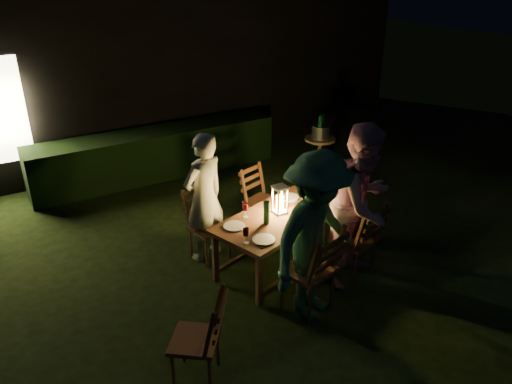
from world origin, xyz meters
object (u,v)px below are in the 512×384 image
dining_table (280,221)px  chair_near_left (309,284)px  bottle_bucket_a (320,130)px  lantern (280,201)px  person_opp_left (316,237)px  bottle_bucket_b (322,128)px  chair_spare (198,353)px  person_house_side (204,198)px  chair_near_right (354,251)px  person_opp_right (363,204)px  chair_far_left (209,237)px  chair_far_right (262,210)px  ice_bucket (321,132)px  chair_end (336,209)px  bottle_table (266,213)px  side_table (320,143)px

dining_table → chair_near_left: chair_near_left is taller
bottle_bucket_a → lantern: bearing=-137.2°
person_opp_left → bottle_bucket_b: 3.72m
chair_spare → person_house_side: 2.10m
chair_near_right → person_opp_right: 0.64m
chair_far_left → chair_far_right: 1.00m
person_opp_right → ice_bucket: bearing=44.2°
chair_end → person_house_side: size_ratio=0.62×
chair_end → bottle_table: size_ratio=3.61×
chair_near_left → bottle_bucket_b: 3.73m
dining_table → ice_bucket: size_ratio=6.04×
chair_end → bottle_table: bearing=-92.1°
person_house_side → person_opp_right: (1.35, -1.30, 0.12)m
chair_end → bottle_bucket_b: bottle_bucket_b is taller
ice_bucket → bottle_bucket_b: bottle_bucket_b is taller
person_opp_right → chair_end: bearing=46.4°
chair_end → ice_bucket: (0.91, 1.59, 0.50)m
ice_bucket → dining_table: bearing=-136.8°
chair_near_left → side_table: chair_near_left is taller
chair_spare → bottle_bucket_a: 4.80m
chair_far_left → person_opp_right: (1.33, -1.25, 0.65)m
lantern → bottle_bucket_b: size_ratio=1.09×
chair_near_left → chair_far_right: bearing=58.1°
chair_end → side_table: size_ratio=1.46×
chair_near_left → chair_end: (1.37, 1.24, -0.02)m
bottle_table → side_table: bottle_table is taller
dining_table → person_opp_right: bearing=-61.2°
bottle_bucket_b → bottle_bucket_a: bearing=-141.3°
chair_spare → person_opp_right: size_ratio=0.50×
chair_near_right → bottle_bucket_b: 3.04m
bottle_bucket_b → chair_far_right: bearing=-149.2°
chair_far_right → person_opp_left: person_opp_left is taller
chair_near_left → chair_far_left: bearing=91.0°
person_opp_right → chair_far_right: bearing=86.4°
chair_near_left → person_opp_left: (0.01, -0.05, 0.59)m
person_house_side → bottle_bucket_b: person_house_side is taller
chair_far_right → bottle_bucket_b: 2.22m
dining_table → ice_bucket: 2.86m
bottle_bucket_a → chair_near_right: bearing=-118.7°
dining_table → chair_end: bearing=-0.0°
dining_table → ice_bucket: (2.08, 1.95, 0.19)m
chair_end → person_opp_left: bearing=-66.1°
person_opp_left → chair_spare: bearing=171.9°
person_opp_left → chair_near_right: bearing=3.1°
chair_near_left → chair_end: 1.85m
bottle_bucket_a → bottle_bucket_b: bearing=38.7°
chair_end → side_table: bearing=130.7°
person_opp_left → lantern: 1.01m
chair_near_right → bottle_table: size_ratio=3.57×
chair_near_left → ice_bucket: bearing=34.7°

